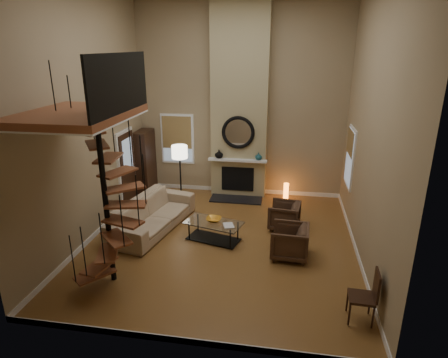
% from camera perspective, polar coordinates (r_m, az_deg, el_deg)
% --- Properties ---
extents(ground, '(6.00, 6.50, 0.01)m').
position_cam_1_polar(ground, '(8.97, -0.42, -9.35)').
color(ground, olive).
rests_on(ground, ground).
extents(back_wall, '(6.00, 0.02, 5.50)m').
position_cam_1_polar(back_wall, '(11.19, 2.43, 11.36)').
color(back_wall, '#9D8965').
rests_on(back_wall, ground).
extents(front_wall, '(6.00, 0.02, 5.50)m').
position_cam_1_polar(front_wall, '(4.95, -6.93, 0.97)').
color(front_wall, '#9D8965').
rests_on(front_wall, ground).
extents(left_wall, '(0.02, 6.50, 5.50)m').
position_cam_1_polar(left_wall, '(9.02, -19.81, 8.32)').
color(left_wall, '#9D8965').
rests_on(left_wall, ground).
extents(right_wall, '(0.02, 6.50, 5.50)m').
position_cam_1_polar(right_wall, '(8.07, 21.17, 6.98)').
color(right_wall, '#9D8965').
rests_on(right_wall, ground).
extents(baseboard_back, '(6.00, 0.02, 0.12)m').
position_cam_1_polar(baseboard_back, '(11.85, 2.25, -1.63)').
color(baseboard_back, white).
rests_on(baseboard_back, ground).
extents(baseboard_front, '(6.00, 0.02, 0.12)m').
position_cam_1_polar(baseboard_front, '(6.33, -5.85, -22.78)').
color(baseboard_front, white).
rests_on(baseboard_front, ground).
extents(baseboard_left, '(0.02, 6.50, 0.12)m').
position_cam_1_polar(baseboard_left, '(9.84, -17.99, -7.20)').
color(baseboard_left, white).
rests_on(baseboard_left, ground).
extents(baseboard_right, '(0.02, 6.50, 0.12)m').
position_cam_1_polar(baseboard_right, '(8.98, 19.03, -9.98)').
color(baseboard_right, white).
rests_on(baseboard_right, ground).
extents(chimney_breast, '(1.60, 0.38, 5.50)m').
position_cam_1_polar(chimney_breast, '(11.00, 2.31, 11.22)').
color(chimney_breast, tan).
rests_on(chimney_breast, ground).
extents(hearth, '(1.50, 0.60, 0.04)m').
position_cam_1_polar(hearth, '(11.25, 1.81, -3.03)').
color(hearth, black).
rests_on(hearth, ground).
extents(firebox, '(0.95, 0.02, 0.72)m').
position_cam_1_polar(firebox, '(11.33, 2.03, 0.00)').
color(firebox, black).
rests_on(firebox, chimney_breast).
extents(mantel, '(1.70, 0.18, 0.06)m').
position_cam_1_polar(mantel, '(11.07, 2.02, 2.80)').
color(mantel, white).
rests_on(mantel, chimney_breast).
extents(mirror_frame, '(0.94, 0.10, 0.94)m').
position_cam_1_polar(mirror_frame, '(10.93, 2.11, 6.91)').
color(mirror_frame, black).
rests_on(mirror_frame, chimney_breast).
extents(mirror_disc, '(0.80, 0.01, 0.80)m').
position_cam_1_polar(mirror_disc, '(10.94, 2.11, 6.92)').
color(mirror_disc, white).
rests_on(mirror_disc, chimney_breast).
extents(vase_left, '(0.24, 0.24, 0.25)m').
position_cam_1_polar(vase_left, '(11.15, -0.76, 3.75)').
color(vase_left, black).
rests_on(vase_left, mantel).
extents(vase_right, '(0.20, 0.20, 0.21)m').
position_cam_1_polar(vase_right, '(11.02, 5.15, 3.37)').
color(vase_right, '#174950').
rests_on(vase_right, mantel).
extents(window_back, '(1.02, 0.06, 1.52)m').
position_cam_1_polar(window_back, '(11.75, -6.94, 6.02)').
color(window_back, white).
rests_on(window_back, back_wall).
extents(window_right, '(0.06, 1.02, 1.52)m').
position_cam_1_polar(window_right, '(10.24, 18.21, 3.22)').
color(window_right, white).
rests_on(window_right, right_wall).
extents(entry_door, '(0.10, 1.05, 2.16)m').
position_cam_1_polar(entry_door, '(10.97, -14.18, 1.49)').
color(entry_door, white).
rests_on(entry_door, ground).
extents(loft, '(1.70, 2.20, 1.09)m').
position_cam_1_polar(loft, '(6.93, -20.33, 9.34)').
color(loft, brown).
rests_on(loft, left_wall).
extents(spiral_stair, '(1.47, 1.47, 4.06)m').
position_cam_1_polar(spiral_stair, '(7.19, -17.14, -2.05)').
color(spiral_stair, black).
rests_on(spiral_stair, ground).
extents(hutch, '(0.41, 0.86, 1.93)m').
position_cam_1_polar(hutch, '(11.80, -11.63, 2.44)').
color(hutch, black).
rests_on(hutch, ground).
extents(sofa, '(1.54, 2.79, 0.77)m').
position_cam_1_polar(sofa, '(9.58, -10.54, -5.05)').
color(sofa, tan).
rests_on(sofa, ground).
extents(armchair_near, '(0.82, 0.80, 0.67)m').
position_cam_1_polar(armchair_near, '(9.52, 9.34, -5.43)').
color(armchair_near, '#4A3122').
rests_on(armchair_near, ground).
extents(armchair_far, '(0.82, 0.80, 0.71)m').
position_cam_1_polar(armchair_far, '(8.35, 10.20, -9.17)').
color(armchair_far, '#4A3122').
rests_on(armchair_far, ground).
extents(coffee_table, '(1.43, 0.97, 0.48)m').
position_cam_1_polar(coffee_table, '(8.92, -1.58, -7.40)').
color(coffee_table, silver).
rests_on(coffee_table, ground).
extents(bowl, '(0.35, 0.35, 0.09)m').
position_cam_1_polar(bowl, '(8.87, -1.54, -6.03)').
color(bowl, gold).
rests_on(bowl, coffee_table).
extents(book, '(0.31, 0.35, 0.03)m').
position_cam_1_polar(book, '(8.66, 0.51, -6.96)').
color(book, gray).
rests_on(book, coffee_table).
extents(floor_lamp, '(0.43, 0.43, 1.76)m').
position_cam_1_polar(floor_lamp, '(10.54, -6.59, 3.32)').
color(floor_lamp, black).
rests_on(floor_lamp, ground).
extents(accent_lamp, '(0.14, 0.14, 0.52)m').
position_cam_1_polar(accent_lamp, '(11.32, 9.18, -1.88)').
color(accent_lamp, orange).
rests_on(accent_lamp, ground).
extents(side_chair, '(0.44, 0.42, 0.92)m').
position_cam_1_polar(side_chair, '(6.82, 20.55, -15.66)').
color(side_chair, black).
rests_on(side_chair, ground).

